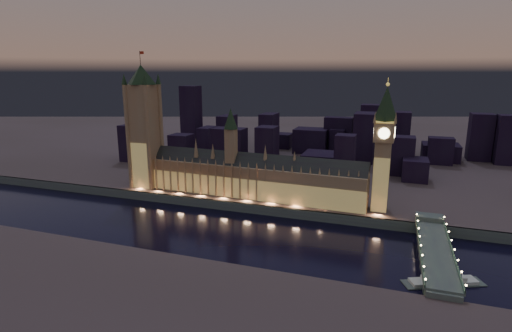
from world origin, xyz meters
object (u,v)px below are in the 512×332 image
(victoria_tower, at_px, (144,121))
(westminster_bridge, at_px, (434,252))
(river_boat, at_px, (443,281))
(elizabeth_tower, at_px, (384,139))
(palace_of_westminster, at_px, (251,177))

(victoria_tower, xyz_separation_m, westminster_bridge, (254.71, -65.37, -65.42))
(victoria_tower, bearing_deg, river_boat, -20.14)
(victoria_tower, xyz_separation_m, river_boat, (257.63, -94.50, -69.84))
(elizabeth_tower, relative_size, river_boat, 2.26)
(victoria_tower, xyz_separation_m, elizabeth_tower, (218.00, -0.01, -5.08))
(elizabeth_tower, distance_m, westminster_bridge, 96.23)
(palace_of_westminster, relative_size, westminster_bridge, 1.79)
(elizabeth_tower, xyz_separation_m, westminster_bridge, (36.71, -65.37, -60.34))
(victoria_tower, bearing_deg, elizabeth_tower, -0.00)
(palace_of_westminster, distance_m, elizabeth_tower, 116.86)
(westminster_bridge, bearing_deg, elizabeth_tower, 119.32)
(palace_of_westminster, relative_size, river_boat, 4.36)
(westminster_bridge, relative_size, river_boat, 2.44)
(palace_of_westminster, xyz_separation_m, westminster_bridge, (146.53, -65.19, -20.39))
(westminster_bridge, bearing_deg, river_boat, -84.27)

